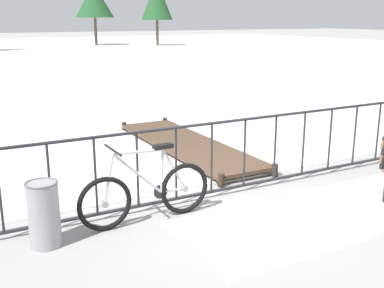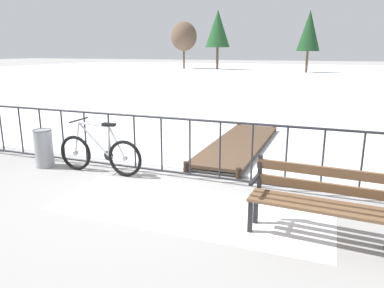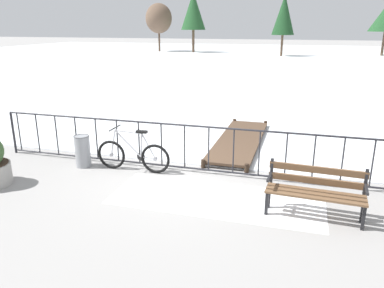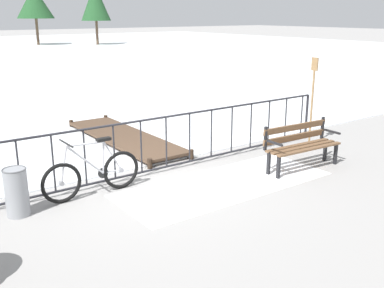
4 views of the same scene
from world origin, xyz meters
name	(u,v)px [view 2 (image 2 of 4)]	position (x,y,z in m)	size (l,w,h in m)	color
ground_plane	(162,175)	(0.00, 0.00, 0.00)	(160.00, 160.00, 0.00)	gray
frozen_pond	(302,76)	(0.00, 28.40, 0.01)	(80.00, 56.00, 0.03)	white
snow_patch	(189,209)	(0.99, -1.20, 0.00)	(3.93, 1.53, 0.01)	white
railing_fence	(162,145)	(0.00, 0.00, 0.56)	(9.06, 0.06, 1.07)	#232328
bicycle_near_railing	(100,154)	(-1.09, -0.31, 0.37)	(1.71, 0.52, 0.97)	black
park_bench	(320,196)	(2.72, -1.36, 0.51)	(1.63, 0.58, 0.89)	brown
trash_bin	(44,148)	(-2.32, -0.37, 0.37)	(0.35, 0.35, 0.73)	gray
wooden_dock	(239,143)	(0.84, 2.31, 0.12)	(1.10, 4.11, 0.20)	#4C3828
tree_far_west	(309,31)	(-0.04, 33.50, 4.04)	(2.25, 2.25, 6.00)	brown
tree_centre	(184,36)	(-14.71, 36.82, 3.82)	(3.12, 3.12, 5.54)	brown
tree_east_mid	(218,29)	(-10.31, 36.38, 4.60)	(2.81, 2.81, 6.71)	brown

